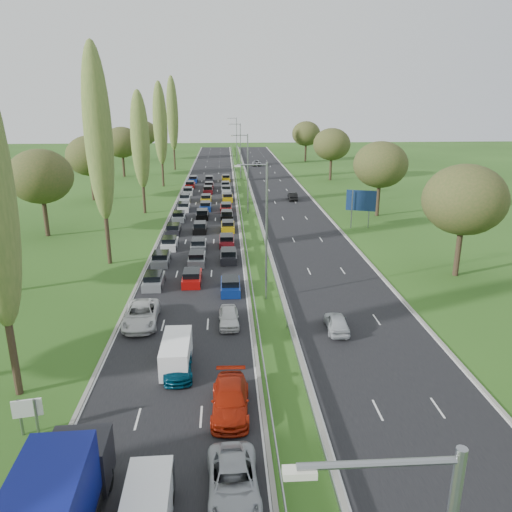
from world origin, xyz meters
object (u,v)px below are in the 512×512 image
object	(u,v)px
white_van_front	(147,511)
info_sign	(28,412)
direction_sign	(361,202)
white_van_rear	(177,351)
near_car_2	(141,315)

from	to	relation	value
white_van_front	info_sign	bearing A→B (deg)	136.00
direction_sign	info_sign	bearing A→B (deg)	-124.01
direction_sign	white_van_rear	bearing A→B (deg)	-121.28
white_van_rear	info_sign	bearing A→B (deg)	-135.66
near_car_2	white_van_front	world-z (taller)	white_van_front
near_car_2	direction_sign	bearing A→B (deg)	46.88
near_car_2	white_van_front	xyz separation A→B (m)	(3.38, -19.92, 0.18)
white_van_rear	info_sign	world-z (taller)	info_sign
near_car_2	white_van_front	distance (m)	20.21
near_car_2	info_sign	distance (m)	13.87
white_van_front	info_sign	world-z (taller)	info_sign
white_van_rear	info_sign	distance (m)	9.87
white_van_rear	direction_sign	distance (m)	41.96
white_van_front	info_sign	distance (m)	9.68
white_van_front	direction_sign	xyz separation A→B (m)	(21.71, 49.25, 2.59)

